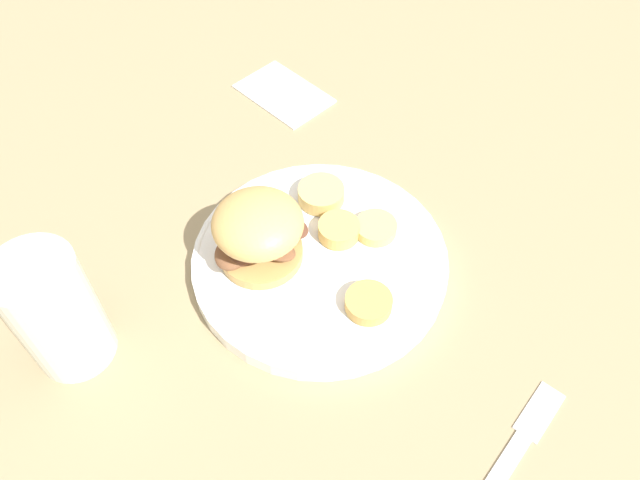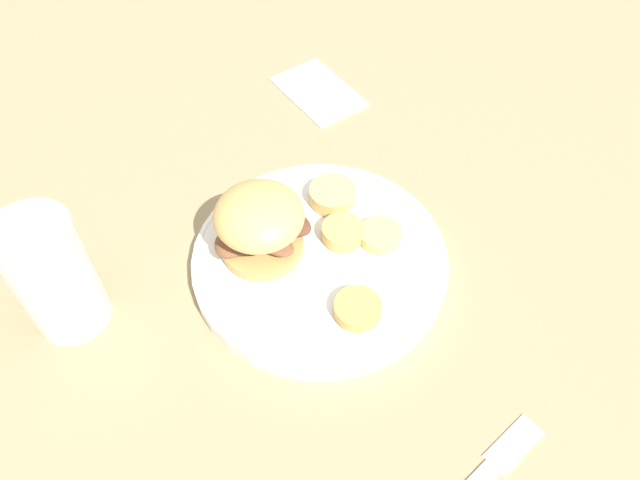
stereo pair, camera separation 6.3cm
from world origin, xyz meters
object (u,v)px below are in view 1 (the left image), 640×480
at_px(fork, 514,452).
at_px(drinking_glass, 56,312).
at_px(dinner_plate, 320,260).
at_px(sandwich, 258,232).

distance_m(fork, drinking_glass, 0.42).
bearing_deg(dinner_plate, sandwich, 111.24).
height_order(fork, drinking_glass, drinking_glass).
bearing_deg(sandwich, dinner_plate, -68.76).
xyz_separation_m(sandwich, fork, (-0.11, -0.28, -0.06)).
bearing_deg(sandwich, drinking_glass, 139.44).
xyz_separation_m(dinner_plate, sandwich, (-0.02, 0.06, 0.05)).
xyz_separation_m(fork, drinking_glass, (-0.04, 0.41, 0.07)).
height_order(sandwich, fork, sandwich).
height_order(dinner_plate, sandwich, sandwich).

